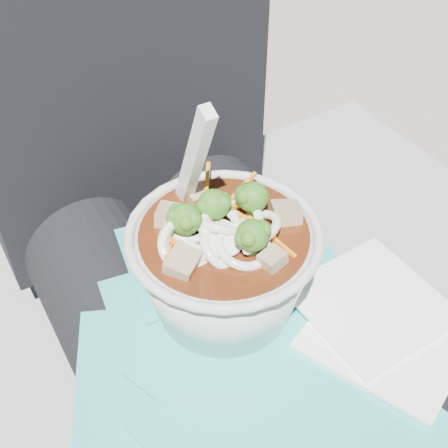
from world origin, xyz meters
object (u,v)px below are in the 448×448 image
person_body (198,286)px  udon_bowl (223,261)px  stone_ledge (186,404)px  lap (240,357)px  plastic_bag (238,356)px

person_body → udon_bowl: 0.16m
stone_ledge → lap: 0.35m
person_body → plastic_bag: size_ratio=2.51×
lap → udon_bowl: (-0.02, 0.00, 0.15)m
udon_bowl → person_body: bearing=78.5°
plastic_bag → udon_bowl: 0.09m
stone_ledge → lap: (0.00, -0.15, 0.31)m
stone_ledge → person_body: bearing=-90.0°
stone_ledge → person_body: size_ratio=0.98×
lap → plastic_bag: size_ratio=1.18×
lap → person_body: (0.00, 0.09, 0.02)m
lap → person_body: size_ratio=0.47×
person_body → udon_bowl: (-0.02, -0.09, 0.13)m
udon_bowl → stone_ledge: bearing=83.0°
udon_bowl → lap: bearing=-9.7°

